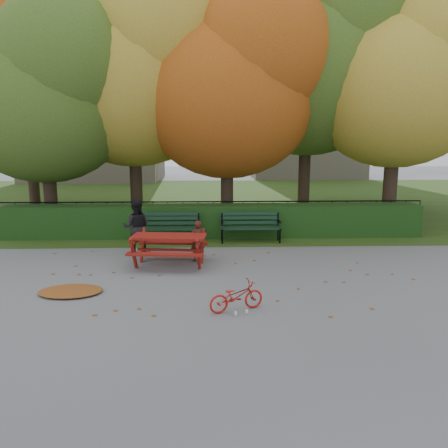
{
  "coord_description": "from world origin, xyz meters",
  "views": [
    {
      "loc": [
        -0.13,
        -9.08,
        2.95
      ],
      "look_at": [
        0.23,
        1.27,
        1.0
      ],
      "focal_mm": 35.0,
      "sensor_mm": 36.0,
      "label": 1
    }
  ],
  "objects_px": {
    "tree_g": "(410,83)",
    "bench_left": "(170,225)",
    "tree_a": "(50,92)",
    "child": "(197,241)",
    "bench_right": "(250,225)",
    "tree_b": "(141,70)",
    "bicycle": "(236,296)",
    "tree_c": "(237,85)",
    "picnic_table": "(169,242)",
    "tree_f": "(31,72)",
    "tree_d": "(320,56)",
    "tree_e": "(410,76)",
    "adult": "(136,227)"
  },
  "relations": [
    {
      "from": "tree_a",
      "to": "child",
      "type": "xyz_separation_m",
      "value": [
        4.76,
        -4.02,
        -4.0
      ]
    },
    {
      "from": "tree_a",
      "to": "tree_g",
      "type": "xyz_separation_m",
      "value": [
        13.52,
        4.18,
        0.85
      ]
    },
    {
      "from": "tree_d",
      "to": "tree_f",
      "type": "xyz_separation_m",
      "value": [
        -11.01,
        2.01,
        -0.29
      ]
    },
    {
      "from": "tree_a",
      "to": "bench_right",
      "type": "height_order",
      "value": "tree_a"
    },
    {
      "from": "bench_left",
      "to": "tree_g",
      "type": "bearing_deg",
      "value": 32.17
    },
    {
      "from": "tree_d",
      "to": "bicycle",
      "type": "xyz_separation_m",
      "value": [
        -3.54,
        -8.98,
        -5.71
      ]
    },
    {
      "from": "tree_c",
      "to": "adult",
      "type": "relative_size",
      "value": 5.4
    },
    {
      "from": "bench_right",
      "to": "child",
      "type": "height_order",
      "value": "child"
    },
    {
      "from": "bench_right",
      "to": "bicycle",
      "type": "height_order",
      "value": "bench_right"
    },
    {
      "from": "child",
      "to": "bicycle",
      "type": "bearing_deg",
      "value": 80.42
    },
    {
      "from": "child",
      "to": "tree_b",
      "type": "bearing_deg",
      "value": -91.35
    },
    {
      "from": "tree_e",
      "to": "bench_right",
      "type": "xyz_separation_m",
      "value": [
        -5.42,
        -2.07,
        -4.56
      ]
    },
    {
      "from": "tree_a",
      "to": "adult",
      "type": "xyz_separation_m",
      "value": [
        3.13,
        -3.28,
        -3.78
      ]
    },
    {
      "from": "tree_c",
      "to": "picnic_table",
      "type": "xyz_separation_m",
      "value": [
        -1.93,
        -4.78,
        -4.24
      ]
    },
    {
      "from": "tree_d",
      "to": "adult",
      "type": "xyz_separation_m",
      "value": [
        -5.94,
        -4.93,
        -5.24
      ]
    },
    {
      "from": "tree_c",
      "to": "tree_a",
      "type": "bearing_deg",
      "value": -176.35
    },
    {
      "from": "tree_b",
      "to": "bicycle",
      "type": "relative_size",
      "value": 8.62
    },
    {
      "from": "tree_c",
      "to": "tree_g",
      "type": "xyz_separation_m",
      "value": [
        7.5,
        3.8,
        0.55
      ]
    },
    {
      "from": "tree_d",
      "to": "bench_left",
      "type": "relative_size",
      "value": 5.32
    },
    {
      "from": "tree_f",
      "to": "tree_g",
      "type": "bearing_deg",
      "value": 1.94
    },
    {
      "from": "bicycle",
      "to": "tree_e",
      "type": "bearing_deg",
      "value": -60.35
    },
    {
      "from": "tree_b",
      "to": "bicycle",
      "type": "xyz_separation_m",
      "value": [
        2.78,
        -8.5,
        -5.14
      ]
    },
    {
      "from": "tree_d",
      "to": "picnic_table",
      "type": "xyz_separation_m",
      "value": [
        -4.98,
        -6.05,
        -5.4
      ]
    },
    {
      "from": "tree_d",
      "to": "bench_left",
      "type": "distance_m",
      "value": 8.31
    },
    {
      "from": "bench_right",
      "to": "child",
      "type": "relative_size",
      "value": 1.74
    },
    {
      "from": "tree_b",
      "to": "bench_right",
      "type": "xyz_separation_m",
      "value": [
        3.54,
        -3.04,
        -4.88
      ]
    },
    {
      "from": "tree_f",
      "to": "bicycle",
      "type": "relative_size",
      "value": 9.01
    },
    {
      "from": "tree_a",
      "to": "tree_e",
      "type": "height_order",
      "value": "tree_e"
    },
    {
      "from": "bicycle",
      "to": "tree_a",
      "type": "bearing_deg",
      "value": 16.09
    },
    {
      "from": "tree_b",
      "to": "tree_g",
      "type": "bearing_deg",
      "value": 15.63
    },
    {
      "from": "tree_d",
      "to": "child",
      "type": "bearing_deg",
      "value": -127.22
    },
    {
      "from": "tree_c",
      "to": "tree_g",
      "type": "bearing_deg",
      "value": 26.87
    },
    {
      "from": "bicycle",
      "to": "tree_d",
      "type": "bearing_deg",
      "value": -42.44
    },
    {
      "from": "tree_e",
      "to": "bench_left",
      "type": "relative_size",
      "value": 4.53
    },
    {
      "from": "adult",
      "to": "tree_a",
      "type": "bearing_deg",
      "value": -47.4
    },
    {
      "from": "tree_e",
      "to": "adult",
      "type": "xyz_separation_m",
      "value": [
        -8.58,
        -3.47,
        -4.34
      ]
    },
    {
      "from": "tree_g",
      "to": "bench_left",
      "type": "distance_m",
      "value": 12.37
    },
    {
      "from": "tree_e",
      "to": "tree_g",
      "type": "distance_m",
      "value": 4.39
    },
    {
      "from": "tree_f",
      "to": "bench_right",
      "type": "relative_size",
      "value": 5.1
    },
    {
      "from": "tree_e",
      "to": "tree_c",
      "type": "bearing_deg",
      "value": 178.07
    },
    {
      "from": "tree_c",
      "to": "bench_left",
      "type": "relative_size",
      "value": 4.44
    },
    {
      "from": "tree_b",
      "to": "tree_e",
      "type": "relative_size",
      "value": 1.08
    },
    {
      "from": "tree_e",
      "to": "tree_f",
      "type": "height_order",
      "value": "tree_f"
    },
    {
      "from": "tree_g",
      "to": "bicycle",
      "type": "xyz_separation_m",
      "value": [
        -7.99,
        -11.51,
        -5.1
      ]
    },
    {
      "from": "tree_e",
      "to": "child",
      "type": "xyz_separation_m",
      "value": [
        -6.95,
        -4.21,
        -4.57
      ]
    },
    {
      "from": "tree_b",
      "to": "adult",
      "type": "relative_size",
      "value": 5.93
    },
    {
      "from": "picnic_table",
      "to": "child",
      "type": "relative_size",
      "value": 1.81
    },
    {
      "from": "tree_f",
      "to": "picnic_table",
      "type": "relative_size",
      "value": 4.89
    },
    {
      "from": "tree_g",
      "to": "bench_right",
      "type": "height_order",
      "value": "tree_g"
    },
    {
      "from": "tree_b",
      "to": "bench_left",
      "type": "xyz_separation_m",
      "value": [
        1.14,
        -3.04,
        -4.88
      ]
    }
  ]
}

